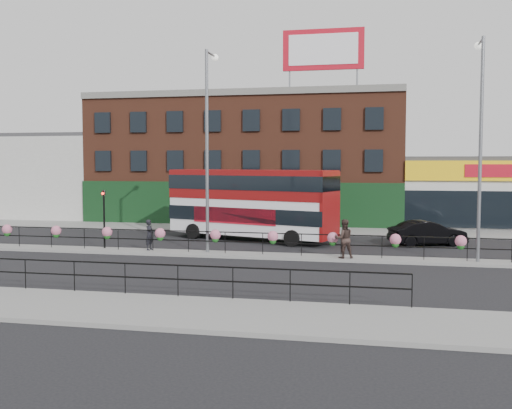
% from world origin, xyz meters
% --- Properties ---
extents(ground, '(120.00, 120.00, 0.00)m').
position_xyz_m(ground, '(0.00, 0.00, 0.00)').
color(ground, black).
rests_on(ground, ground).
extents(south_pavement, '(60.00, 4.00, 0.15)m').
position_xyz_m(south_pavement, '(0.00, -12.00, 0.07)').
color(south_pavement, gray).
rests_on(south_pavement, ground).
extents(north_pavement, '(60.00, 4.00, 0.15)m').
position_xyz_m(north_pavement, '(0.00, 12.00, 0.07)').
color(north_pavement, gray).
rests_on(north_pavement, ground).
extents(median, '(60.00, 1.60, 0.15)m').
position_xyz_m(median, '(0.00, 0.00, 0.07)').
color(median, gray).
rests_on(median, ground).
extents(yellow_line_inner, '(60.00, 0.10, 0.01)m').
position_xyz_m(yellow_line_inner, '(0.00, -9.70, 0.01)').
color(yellow_line_inner, gold).
rests_on(yellow_line_inner, ground).
extents(yellow_line_outer, '(60.00, 0.10, 0.01)m').
position_xyz_m(yellow_line_outer, '(0.00, -9.88, 0.01)').
color(yellow_line_outer, gold).
rests_on(yellow_line_outer, ground).
extents(brick_building, '(25.00, 12.21, 10.30)m').
position_xyz_m(brick_building, '(-4.00, 19.96, 5.13)').
color(brick_building, brown).
rests_on(brick_building, ground).
extents(supermarket, '(15.00, 12.25, 5.30)m').
position_xyz_m(supermarket, '(16.00, 19.90, 2.65)').
color(supermarket, silver).
rests_on(supermarket, ground).
extents(warehouse_west, '(15.50, 12.00, 7.30)m').
position_xyz_m(warehouse_west, '(-24.25, 20.00, 3.65)').
color(warehouse_west, '#BCBBB6').
rests_on(warehouse_west, ground).
extents(billboard, '(6.00, 0.29, 4.40)m').
position_xyz_m(billboard, '(2.50, 14.99, 13.18)').
color(billboard, '#B40F20').
rests_on(billboard, brick_building).
extents(median_railing, '(30.04, 0.56, 1.23)m').
position_xyz_m(median_railing, '(-0.00, 0.00, 1.05)').
color(median_railing, black).
rests_on(median_railing, median).
extents(south_railing, '(20.04, 0.05, 1.12)m').
position_xyz_m(south_railing, '(-2.00, -10.10, 0.96)').
color(south_railing, black).
rests_on(south_railing, south_pavement).
extents(double_decker_bus, '(11.16, 5.87, 4.41)m').
position_xyz_m(double_decker_bus, '(-1.02, 6.37, 2.71)').
color(double_decker_bus, white).
rests_on(double_decker_bus, ground).
extents(car, '(4.47, 5.46, 1.46)m').
position_xyz_m(car, '(9.58, 6.31, 0.73)').
color(car, black).
rests_on(car, ground).
extents(pedestrian_a, '(0.69, 0.53, 1.64)m').
position_xyz_m(pedestrian_a, '(-5.28, 0.24, 0.97)').
color(pedestrian_a, black).
rests_on(pedestrian_a, median).
extents(pedestrian_b, '(1.39, 1.31, 1.93)m').
position_xyz_m(pedestrian_b, '(5.16, -0.35, 1.11)').
color(pedestrian_b, '#362723').
rests_on(pedestrian_b, median).
extents(lamp_column_west, '(0.38, 1.86, 10.58)m').
position_xyz_m(lamp_column_west, '(-2.01, 0.45, 6.42)').
color(lamp_column_west, slate).
rests_on(lamp_column_west, median).
extents(lamp_column_east, '(0.38, 1.86, 10.61)m').
position_xyz_m(lamp_column_east, '(11.47, 0.21, 6.44)').
color(lamp_column_east, slate).
rests_on(lamp_column_east, median).
extents(traffic_light_median, '(0.15, 0.28, 3.65)m').
position_xyz_m(traffic_light_median, '(-8.00, 0.39, 2.47)').
color(traffic_light_median, black).
rests_on(traffic_light_median, median).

